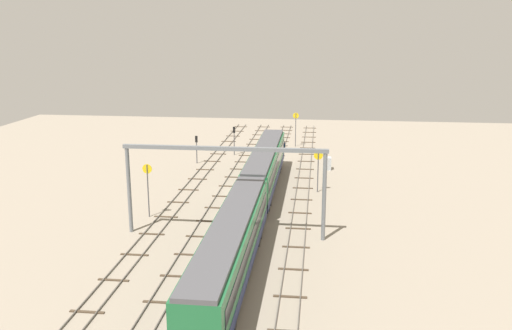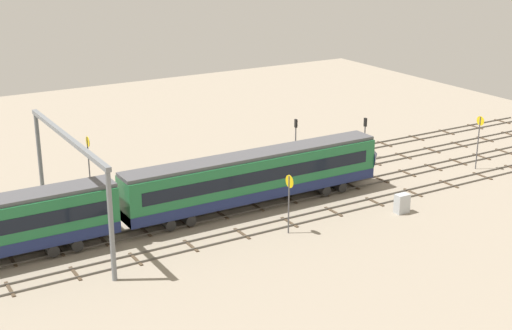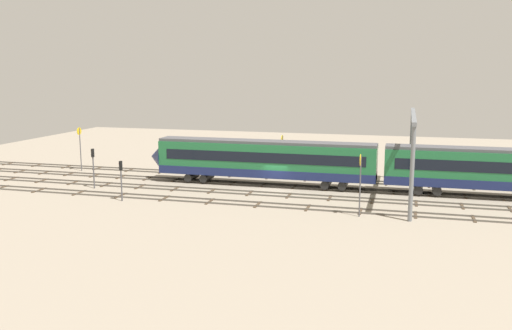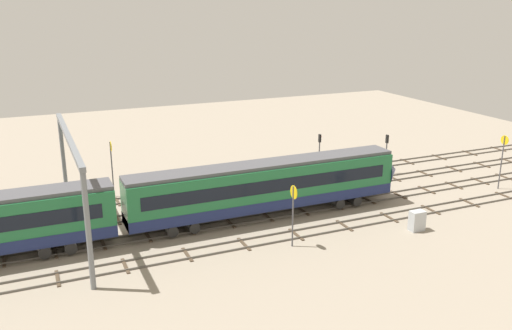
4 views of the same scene
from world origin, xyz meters
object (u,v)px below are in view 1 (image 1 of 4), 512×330
overhead_gantry (224,169)px  signal_light_trackside_departure (234,137)px  speed_sign_near_foreground (148,183)px  speed_sign_far_trackside (318,165)px  train (253,197)px  speed_sign_mid_trackside (296,125)px  signal_light_trackside_approach (197,145)px  relay_cabinet (328,163)px

overhead_gantry → signal_light_trackside_departure: 33.14m
speed_sign_near_foreground → speed_sign_far_trackside: (10.59, -16.81, -0.28)m
train → speed_sign_near_foreground: size_ratio=9.23×
speed_sign_near_foreground → speed_sign_mid_trackside: size_ratio=1.00×
signal_light_trackside_approach → speed_sign_far_trackside: bearing=-125.4°
speed_sign_near_foreground → speed_sign_mid_trackside: (35.66, -13.08, -0.01)m
relay_cabinet → signal_light_trackside_approach: bearing=85.6°
speed_sign_far_trackside → relay_cabinet: bearing=-7.2°
overhead_gantry → relay_cabinet: overhead_gantry is taller
speed_sign_mid_trackside → speed_sign_far_trackside: 25.34m
speed_sign_near_foreground → signal_light_trackside_departure: speed_sign_near_foreground is taller
overhead_gantry → speed_sign_mid_trackside: 40.26m
train → signal_light_trackside_approach: 25.74m
overhead_gantry → speed_sign_near_foreground: (4.24, 8.50, -2.74)m
train → signal_light_trackside_departure: train is taller
speed_sign_far_trackside → signal_light_trackside_approach: (12.10, 17.02, -0.69)m
train → speed_sign_near_foreground: speed_sign_near_foreground is taller
speed_sign_near_foreground → relay_cabinet: (21.28, -18.16, -2.73)m
train → signal_light_trackside_departure: 29.78m
train → relay_cabinet: bearing=-19.0°
speed_sign_mid_trackside → signal_light_trackside_approach: (-12.96, 13.29, -0.95)m
overhead_gantry → signal_light_trackside_departure: (32.67, 4.27, -3.48)m
signal_light_trackside_departure → relay_cabinet: 15.79m
speed_sign_near_foreground → speed_sign_far_trackside: bearing=-57.8°
speed_sign_mid_trackside → train: bearing=176.1°
overhead_gantry → speed_sign_near_foreground: size_ratio=3.37×
speed_sign_near_foreground → speed_sign_far_trackside: size_ratio=1.12×
train → speed_sign_far_trackside: size_ratio=10.30×
train → speed_sign_far_trackside: train is taller
relay_cabinet → overhead_gantry: bearing=159.3°
speed_sign_near_foreground → speed_sign_far_trackside: speed_sign_near_foreground is taller
overhead_gantry → speed_sign_near_foreground: bearing=63.5°
train → speed_sign_mid_trackside: (36.31, -2.46, 0.90)m
overhead_gantry → speed_sign_far_trackside: size_ratio=3.76×
train → speed_sign_near_foreground: (0.65, 10.62, 0.91)m
signal_light_trackside_approach → relay_cabinet: signal_light_trackside_approach is taller
speed_sign_far_trackside → signal_light_trackside_approach: speed_sign_far_trackside is taller
overhead_gantry → speed_sign_mid_trackside: size_ratio=3.35×
relay_cabinet → speed_sign_near_foreground: bearing=139.5°
overhead_gantry → signal_light_trackside_approach: overhead_gantry is taller
signal_light_trackside_approach → signal_light_trackside_departure: size_ratio=0.92×
speed_sign_near_foreground → signal_light_trackside_departure: (28.43, -4.23, -0.74)m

